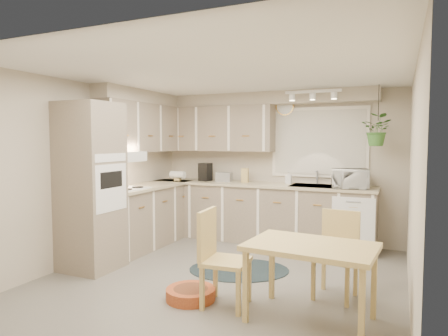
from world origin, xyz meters
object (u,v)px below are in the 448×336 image
Objects in this scene: chair_left at (226,259)px; chair_back at (335,256)px; dining_table at (310,282)px; pet_bed at (191,294)px; braided_rug at (239,270)px; microwave at (350,177)px.

chair_back is at bearing 119.74° from chair_left.
dining_table reaches higher than pet_bed.
dining_table is at bearing 86.83° from chair_left.
chair_back is 1.38m from braided_rug.
pet_bed is 2.95m from microwave.
chair_back is 1.92m from microwave.
chair_left is at bearing -121.06° from microwave.
chair_left is at bearing -178.75° from dining_table.
microwave is (1.27, 2.45, 1.05)m from pet_bed.
microwave reaches higher than braided_rug.
chair_back is 1.77× the size of microwave.
chair_left reaches higher than pet_bed.
chair_left is (-0.82, -0.02, 0.12)m from dining_table.
microwave is at bearing 155.88° from chair_left.
dining_table is at bearing -102.57° from microwave.
chair_left is 2.67m from microwave.
pet_bed is (-1.34, -0.65, -0.39)m from chair_back.
chair_back is at bearing 78.81° from dining_table.
microwave reaches higher than dining_table.
braided_rug is at bearing 136.77° from dining_table.
chair_left is 1.87× the size of pet_bed.
braided_rug is (-0.29, 1.06, -0.47)m from chair_left.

